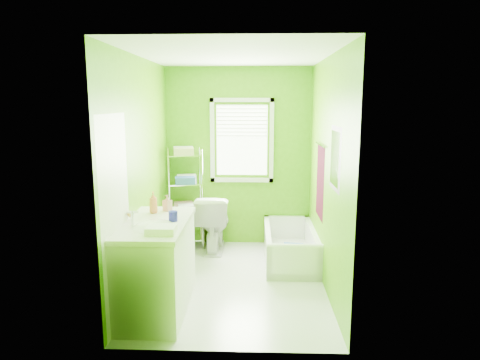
{
  "coord_description": "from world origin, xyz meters",
  "views": [
    {
      "loc": [
        0.24,
        -4.77,
        2.1
      ],
      "look_at": [
        0.06,
        0.25,
        1.18
      ],
      "focal_mm": 32.0,
      "sensor_mm": 36.0,
      "label": 1
    }
  ],
  "objects_px": {
    "bathtub": "(290,251)",
    "toilet": "(214,222)",
    "vanity": "(157,264)",
    "wire_shelf_unit": "(186,188)"
  },
  "relations": [
    {
      "from": "bathtub",
      "to": "wire_shelf_unit",
      "type": "xyz_separation_m",
      "value": [
        -1.46,
        0.52,
        0.75
      ]
    },
    {
      "from": "toilet",
      "to": "vanity",
      "type": "xyz_separation_m",
      "value": [
        -0.4,
        -1.82,
        0.08
      ]
    },
    {
      "from": "toilet",
      "to": "bathtub",
      "type": "bearing_deg",
      "value": 159.24
    },
    {
      "from": "toilet",
      "to": "vanity",
      "type": "height_order",
      "value": "vanity"
    },
    {
      "from": "toilet",
      "to": "wire_shelf_unit",
      "type": "relative_size",
      "value": 0.56
    },
    {
      "from": "toilet",
      "to": "vanity",
      "type": "bearing_deg",
      "value": 78.23
    },
    {
      "from": "toilet",
      "to": "vanity",
      "type": "distance_m",
      "value": 1.86
    },
    {
      "from": "bathtub",
      "to": "wire_shelf_unit",
      "type": "distance_m",
      "value": 1.72
    },
    {
      "from": "wire_shelf_unit",
      "to": "vanity",
      "type": "bearing_deg",
      "value": -90.06
    },
    {
      "from": "bathtub",
      "to": "toilet",
      "type": "xyz_separation_m",
      "value": [
        -1.06,
        0.42,
        0.26
      ]
    }
  ]
}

